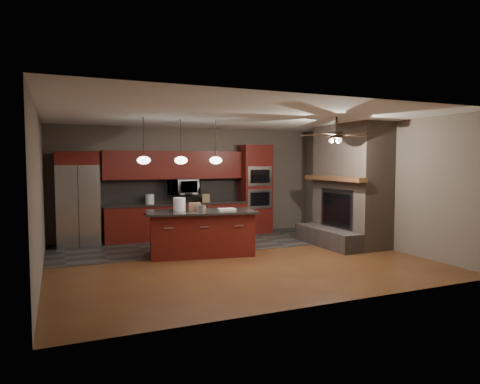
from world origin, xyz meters
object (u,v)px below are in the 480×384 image
oven_tower (255,189)px  kitchen_island (202,233)px  paint_tray (227,209)px  microwave (184,187)px  counter_box (206,198)px  refrigerator (78,199)px  counter_bucket (150,199)px  cardboard_box (195,207)px  white_bucket (179,204)px  paint_can (201,208)px

oven_tower → kitchen_island: 3.11m
paint_tray → microwave: bearing=106.1°
kitchen_island → counter_box: counter_box is taller
refrigerator → counter_box: refrigerator is taller
oven_tower → counter_bucket: size_ratio=9.96×
kitchen_island → counter_bucket: (-0.64, 2.09, 0.55)m
counter_bucket → cardboard_box: bearing=-74.0°
refrigerator → counter_box: bearing=0.6°
white_bucket → counter_bucket: 1.89m
counter_box → kitchen_island: bearing=-93.2°
refrigerator → white_bucket: (1.90, -1.79, -0.02)m
microwave → cardboard_box: 2.02m
kitchen_island → oven_tower: bearing=53.6°
oven_tower → cardboard_box: oven_tower is taller
refrigerator → paint_tray: size_ratio=6.14×
refrigerator → kitchen_island: size_ratio=0.91×
counter_box → cardboard_box: bearing=-97.3°
counter_box → microwave: bearing=-172.1°
oven_tower → refrigerator: oven_tower is taller
white_bucket → counter_box: 2.18m
white_bucket → microwave: bearing=71.8°
microwave → white_bucket: microwave is taller
white_bucket → oven_tower: bearing=35.6°
refrigerator → white_bucket: bearing=-43.4°
refrigerator → paint_can: refrigerator is taller
paint_tray → kitchen_island: bearing=-179.1°
paint_can → cardboard_box: bearing=110.8°
counter_box → paint_can: bearing=-93.1°
refrigerator → paint_can: size_ratio=11.62×
microwave → oven_tower: bearing=-1.7°
refrigerator → counter_bucket: 1.66m
white_bucket → paint_can: size_ratio=1.46×
oven_tower → paint_tray: size_ratio=6.76×
microwave → paint_can: bearing=-96.3°
cardboard_box → white_bucket: bearing=-178.0°
counter_box → refrigerator: bearing=-161.5°
refrigerator → counter_box: 3.09m
counter_bucket → white_bucket: bearing=-82.8°
kitchen_island → paint_can: paint_can is taller
white_bucket → cardboard_box: 0.32m
counter_box → paint_tray: bearing=-79.0°
paint_can → counter_bucket: 2.22m
counter_bucket → counter_box: (1.43, -0.05, -0.02)m
kitchen_island → cardboard_box: cardboard_box is taller
microwave → paint_tray: 2.26m
microwave → refrigerator: size_ratio=0.34×
oven_tower → microwave: size_ratio=3.25×
oven_tower → counter_box: size_ratio=11.54×
cardboard_box → counter_bucket: size_ratio=1.02×
counter_bucket → paint_tray: bearing=-61.4°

